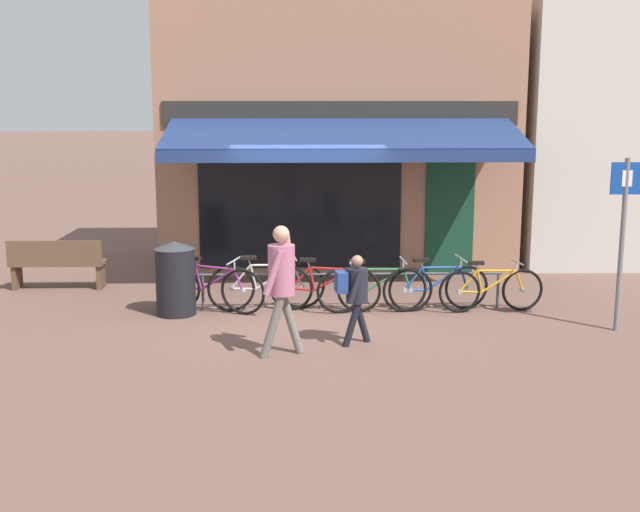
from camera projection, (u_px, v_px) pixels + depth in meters
ground_plane at (309, 313)px, 12.24m from camera, size 160.00×160.00×0.00m
shop_front at (337, 128)px, 15.95m from camera, size 6.76×4.83×5.35m
bike_rack_rail at (351, 278)px, 12.45m from camera, size 4.71×0.04×0.57m
bicycle_purple at (210, 287)px, 12.25m from camera, size 1.72×0.78×0.87m
bicycle_silver at (266, 286)px, 12.34m from camera, size 1.82×0.52×0.88m
bicycle_red at (324, 288)px, 12.32m from camera, size 1.72×0.52×0.82m
bicycle_green at (375, 289)px, 12.22m from camera, size 1.80×0.52×0.83m
bicycle_blue at (436, 287)px, 12.33m from camera, size 1.68×0.52×0.84m
bicycle_orange at (491, 289)px, 12.28m from camera, size 1.65×0.52×0.80m
pedestrian_adult at (281, 276)px, 10.03m from camera, size 0.57×0.57×1.69m
pedestrian_child at (355, 289)px, 10.55m from camera, size 0.50×0.51×1.22m
litter_bin at (175, 278)px, 12.08m from camera, size 0.61×0.61×1.13m
parking_sign at (623, 226)px, 11.05m from camera, size 0.44×0.07×2.43m
park_bench at (57, 263)px, 13.75m from camera, size 1.60×0.44×0.87m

